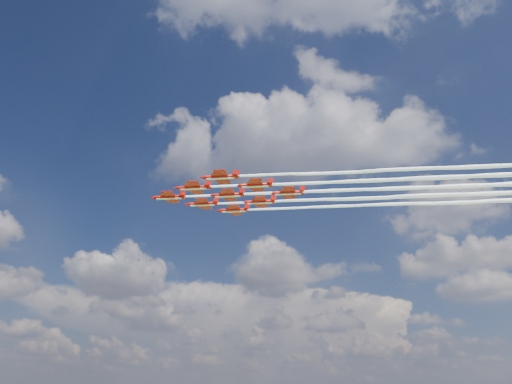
% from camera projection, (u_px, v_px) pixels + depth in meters
% --- Properties ---
extents(jet_lead, '(152.47, 29.34, 3.07)m').
position_uv_depth(jet_lead, '(391.00, 189.00, 159.86)').
color(jet_lead, '#B60E0A').
extents(jet_row2_port, '(152.47, 29.34, 3.07)m').
position_uv_depth(jet_row2_port, '(428.00, 178.00, 152.21)').
color(jet_row2_port, '#B60E0A').
extents(jet_row2_starb, '(152.47, 29.34, 3.07)m').
position_uv_depth(jet_row2_starb, '(419.00, 196.00, 165.69)').
color(jet_row2_starb, '#B60E0A').
extents(jet_row3_port, '(152.47, 29.34, 3.07)m').
position_uv_depth(jet_row3_port, '(469.00, 167.00, 144.56)').
color(jet_row3_port, '#B60E0A').
extents(jet_row3_centre, '(152.47, 29.34, 3.07)m').
position_uv_depth(jet_row3_centre, '(455.00, 186.00, 158.04)').
color(jet_row3_centre, '#B60E0A').
extents(jet_row3_starb, '(152.47, 29.34, 3.07)m').
position_uv_depth(jet_row3_starb, '(444.00, 203.00, 171.51)').
color(jet_row3_starb, '#B60E0A').
extents(jet_row4_port, '(152.47, 29.34, 3.07)m').
position_uv_depth(jet_row4_port, '(496.00, 176.00, 150.39)').
color(jet_row4_port, '#B60E0A').
extents(jet_row4_starb, '(152.47, 29.34, 3.07)m').
position_uv_depth(jet_row4_starb, '(481.00, 194.00, 163.87)').
color(jet_row4_starb, '#B60E0A').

